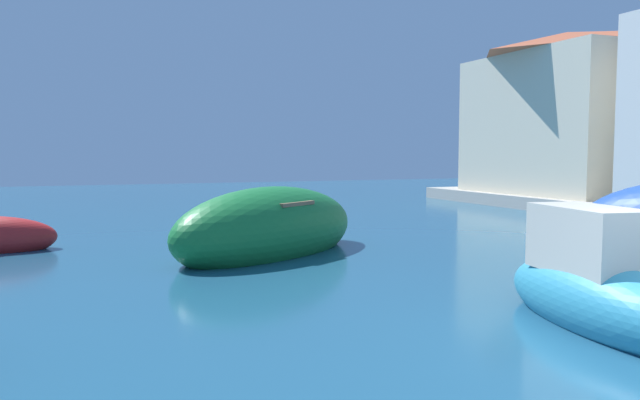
% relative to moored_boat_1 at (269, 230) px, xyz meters
% --- Properties ---
extents(moored_boat_1, '(5.69, 4.67, 1.89)m').
position_rel_moored_boat_1_xyz_m(moored_boat_1, '(0.00, 0.00, 0.00)').
color(moored_boat_1, '#197233').
rests_on(moored_boat_1, ground).
extents(moored_boat_5, '(1.77, 3.81, 1.76)m').
position_rel_moored_boat_1_xyz_m(moored_boat_5, '(2.25, -7.00, -0.07)').
color(moored_boat_5, teal).
rests_on(moored_boat_5, ground).
extents(waterfront_building_annex, '(5.39, 8.13, 6.63)m').
position_rel_moored_boat_1_xyz_m(waterfront_building_annex, '(15.03, 7.29, 3.34)').
color(waterfront_building_annex, beige).
rests_on(waterfront_building_annex, quay_promenade).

